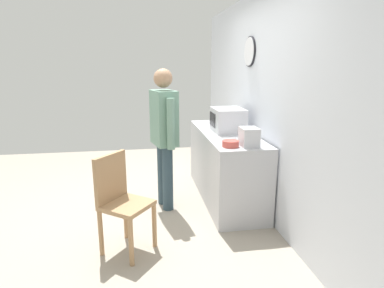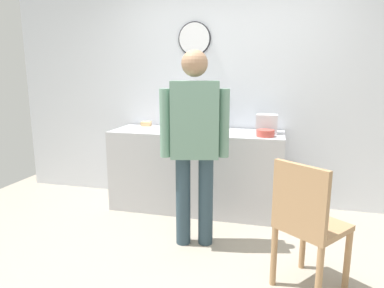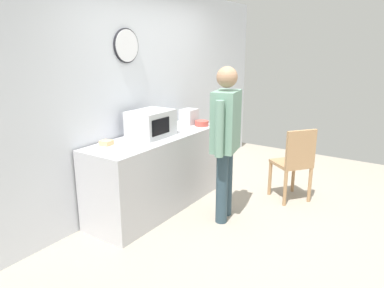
% 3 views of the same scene
% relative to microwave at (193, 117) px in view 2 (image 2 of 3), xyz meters
% --- Properties ---
extents(ground_plane, '(6.00, 6.00, 0.00)m').
position_rel_microwave_xyz_m(ground_plane, '(0.35, -1.26, -1.04)').
color(ground_plane, '#9E9384').
extents(back_wall, '(5.40, 0.13, 2.60)m').
position_rel_microwave_xyz_m(back_wall, '(0.35, 0.34, 0.26)').
color(back_wall, silver).
rests_on(back_wall, ground_plane).
extents(kitchen_counter, '(1.88, 0.62, 0.89)m').
position_rel_microwave_xyz_m(kitchen_counter, '(0.05, -0.04, -0.60)').
color(kitchen_counter, '#B7B7BC').
rests_on(kitchen_counter, ground_plane).
extents(microwave, '(0.50, 0.39, 0.30)m').
position_rel_microwave_xyz_m(microwave, '(0.00, 0.00, 0.00)').
color(microwave, silver).
rests_on(microwave, kitchen_counter).
extents(sandwich_plate, '(0.25, 0.25, 0.07)m').
position_rel_microwave_xyz_m(sandwich_plate, '(-0.60, 0.10, -0.13)').
color(sandwich_plate, white).
rests_on(sandwich_plate, kitchen_counter).
extents(salad_bowl, '(0.18, 0.18, 0.07)m').
position_rel_microwave_xyz_m(salad_bowl, '(0.80, -0.19, -0.12)').
color(salad_bowl, '#C64C42').
rests_on(salad_bowl, kitchen_counter).
extents(toaster, '(0.22, 0.18, 0.20)m').
position_rel_microwave_xyz_m(toaster, '(0.80, 0.02, -0.05)').
color(toaster, silver).
rests_on(toaster, kitchen_counter).
extents(fork_utensil, '(0.10, 0.16, 0.01)m').
position_rel_microwave_xyz_m(fork_utensil, '(0.47, -0.08, -0.15)').
color(fork_utensil, silver).
rests_on(fork_utensil, kitchen_counter).
extents(spoon_utensil, '(0.11, 0.15, 0.01)m').
position_rel_microwave_xyz_m(spoon_utensil, '(-0.68, -0.18, -0.15)').
color(spoon_utensil, silver).
rests_on(spoon_utensil, kitchen_counter).
extents(person_standing, '(0.58, 0.33, 1.70)m').
position_rel_microwave_xyz_m(person_standing, '(0.23, -0.85, -0.05)').
color(person_standing, '#2C414D').
rests_on(person_standing, ground_plane).
extents(wooden_chair, '(0.56, 0.56, 0.94)m').
position_rel_microwave_xyz_m(wooden_chair, '(1.13, -1.34, -0.52)').
color(wooden_chair, '#A87F56').
rests_on(wooden_chair, ground_plane).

